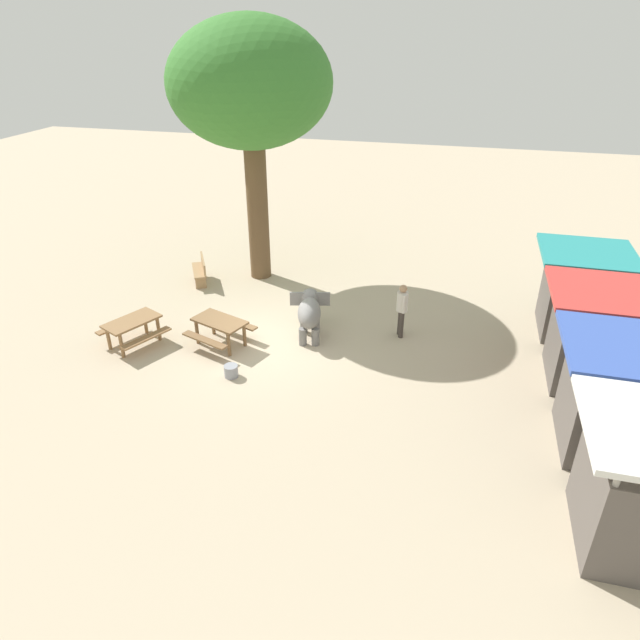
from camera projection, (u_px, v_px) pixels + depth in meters
name	position (u px, v px, depth m)	size (l,w,h in m)	color
ground_plane	(263.00, 342.00, 15.91)	(60.00, 60.00, 0.00)	#BAA88C
elephant	(309.00, 312.00, 15.90)	(1.76, 1.22, 1.21)	slate
person_handler	(402.00, 307.00, 15.80)	(0.49, 0.32, 1.62)	#3F3833
shade_tree_main	(251.00, 86.00, 17.06)	(5.50, 5.04, 8.36)	brown
wooden_bench	(201.00, 270.00, 19.35)	(1.41, 1.04, 0.88)	#9E7A51
picnic_table_near	(133.00, 326.00, 15.53)	(1.98, 1.97, 0.78)	olive
picnic_table_far	(220.00, 326.00, 15.54)	(1.90, 1.91, 0.78)	brown
market_stall_teal	(578.00, 296.00, 15.95)	(2.50, 2.50, 2.52)	#59514C
market_stall_red	(593.00, 341.00, 13.74)	(2.50, 2.50, 2.52)	#59514C
market_stall_blue	(614.00, 403.00, 11.52)	(2.50, 2.50, 2.52)	#59514C
feed_bucket	(231.00, 371.00, 14.32)	(0.36, 0.36, 0.32)	gray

